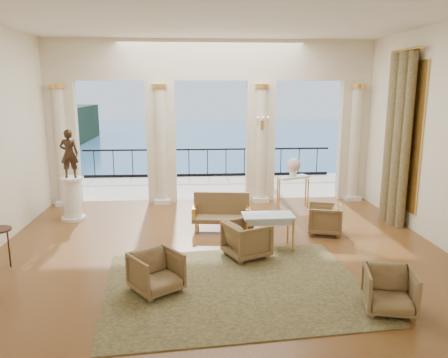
{
  "coord_description": "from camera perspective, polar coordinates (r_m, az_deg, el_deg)",
  "views": [
    {
      "loc": [
        -0.49,
        -8.44,
        3.22
      ],
      "look_at": [
        0.14,
        0.6,
        1.31
      ],
      "focal_mm": 35.0,
      "sensor_mm": 36.0,
      "label": 1
    }
  ],
  "objects": [
    {
      "name": "floor",
      "position": [
        9.05,
        -0.6,
        -8.96
      ],
      "size": [
        9.0,
        9.0,
        0.0
      ],
      "primitive_type": "plane",
      "color": "#4B260D",
      "rests_on": "ground"
    },
    {
      "name": "room_walls",
      "position": [
        7.35,
        -0.13,
        9.23
      ],
      "size": [
        9.0,
        9.0,
        9.0
      ],
      "color": "white",
      "rests_on": "ground"
    },
    {
      "name": "arcade",
      "position": [
        12.29,
        -1.7,
        8.91
      ],
      "size": [
        9.0,
        0.56,
        4.5
      ],
      "color": "beige",
      "rests_on": "ground"
    },
    {
      "name": "terrace",
      "position": [
        14.62,
        -1.95,
        -1.05
      ],
      "size": [
        10.0,
        3.6,
        0.1
      ],
      "primitive_type": "cube",
      "color": "#B7AF96",
      "rests_on": "ground"
    },
    {
      "name": "balustrade",
      "position": [
        16.1,
        -2.16,
        1.82
      ],
      "size": [
        9.0,
        0.06,
        1.03
      ],
      "color": "black",
      "rests_on": "terrace"
    },
    {
      "name": "palm_tree",
      "position": [
        15.27,
        5.62,
        15.1
      ],
      "size": [
        2.0,
        2.0,
        4.5
      ],
      "color": "#4C3823",
      "rests_on": "terrace"
    },
    {
      "name": "headland",
      "position": [
        84.04,
        -24.69,
        6.56
      ],
      "size": [
        22.0,
        18.0,
        6.0
      ],
      "primitive_type": "cube",
      "color": "black",
      "rests_on": "sea"
    },
    {
      "name": "sea",
      "position": [
        69.06,
        -3.54,
        4.18
      ],
      "size": [
        160.0,
        160.0,
        0.0
      ],
      "primitive_type": "plane",
      "color": "#21628D",
      "rests_on": "ground"
    },
    {
      "name": "curtain",
      "position": [
        11.1,
        21.63,
        4.84
      ],
      "size": [
        0.33,
        1.4,
        4.09
      ],
      "color": "#4C4425",
      "rests_on": "ground"
    },
    {
      "name": "window_frame",
      "position": [
        11.17,
        22.53,
        5.23
      ],
      "size": [
        0.04,
        1.6,
        3.4
      ],
      "primitive_type": "cube",
      "color": "gold",
      "rests_on": "room_walls"
    },
    {
      "name": "wall_sconce",
      "position": [
        12.14,
        5.04,
        7.15
      ],
      "size": [
        0.3,
        0.11,
        0.33
      ],
      "color": "gold",
      "rests_on": "arcade"
    },
    {
      "name": "rug",
      "position": [
        7.41,
        1.55,
        -13.8
      ],
      "size": [
        4.5,
        3.65,
        0.02
      ],
      "primitive_type": "cube",
      "rotation": [
        0.0,
        0.0,
        0.09
      ],
      "color": "#30321A",
      "rests_on": "ground"
    },
    {
      "name": "armchair_a",
      "position": [
        7.18,
        -8.85,
        -11.69
      ],
      "size": [
        0.96,
        0.95,
        0.73
      ],
      "primitive_type": "imported",
      "rotation": [
        0.0,
        0.0,
        0.62
      ],
      "color": "#4B3B1D",
      "rests_on": "ground"
    },
    {
      "name": "armchair_b",
      "position": [
        6.96,
        20.81,
        -13.21
      ],
      "size": [
        0.83,
        0.79,
        0.72
      ],
      "primitive_type": "imported",
      "rotation": [
        0.0,
        0.0,
        -0.23
      ],
      "color": "#4B3B1D",
      "rests_on": "ground"
    },
    {
      "name": "armchair_c",
      "position": [
        10.04,
        13.0,
        -4.96
      ],
      "size": [
        0.83,
        0.86,
        0.73
      ],
      "primitive_type": "imported",
      "rotation": [
        0.0,
        0.0,
        -1.85
      ],
      "color": "#4B3B1D",
      "rests_on": "ground"
    },
    {
      "name": "armchair_d",
      "position": [
        8.48,
        3.0,
        -7.66
      ],
      "size": [
        0.95,
        0.97,
        0.77
      ],
      "primitive_type": "imported",
      "rotation": [
        0.0,
        0.0,
        2.0
      ],
      "color": "#4B3B1D",
      "rests_on": "ground"
    },
    {
      "name": "settee",
      "position": [
        10.02,
        -0.38,
        -4.34
      ],
      "size": [
        1.34,
        0.7,
        0.85
      ],
      "rotation": [
        0.0,
        0.0,
        -0.12
      ],
      "color": "#4B3B1D",
      "rests_on": "ground"
    },
    {
      "name": "game_table",
      "position": [
        8.88,
        5.78,
        -5.11
      ],
      "size": [
        1.04,
        0.58,
        0.71
      ],
      "rotation": [
        0.0,
        0.0,
        0.02
      ],
      "color": "silver",
      "rests_on": "ground"
    },
    {
      "name": "pedestal",
      "position": [
        11.39,
        -19.18,
        -2.54
      ],
      "size": [
        0.58,
        0.58,
        1.07
      ],
      "color": "silver",
      "rests_on": "ground"
    },
    {
      "name": "statue",
      "position": [
        11.17,
        -19.58,
        3.14
      ],
      "size": [
        0.43,
        0.29,
        1.17
      ],
      "primitive_type": "imported",
      "rotation": [
        0.0,
        0.0,
        3.16
      ],
      "color": "#2F1F15",
      "rests_on": "pedestal"
    },
    {
      "name": "console_table",
      "position": [
        12.07,
        9.0,
        -0.31
      ],
      "size": [
        0.95,
        0.67,
        0.85
      ],
      "rotation": [
        0.0,
        0.0,
        0.4
      ],
      "color": "silver",
      "rests_on": "ground"
    },
    {
      "name": "urn",
      "position": [
        11.99,
        9.07,
        1.7
      ],
      "size": [
        0.38,
        0.38,
        0.5
      ],
      "color": "white",
      "rests_on": "console_table"
    }
  ]
}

